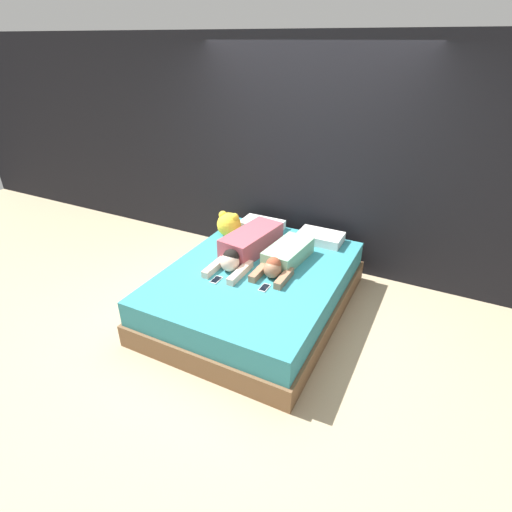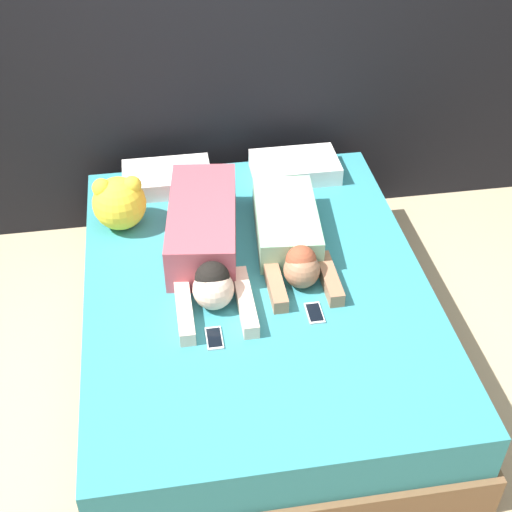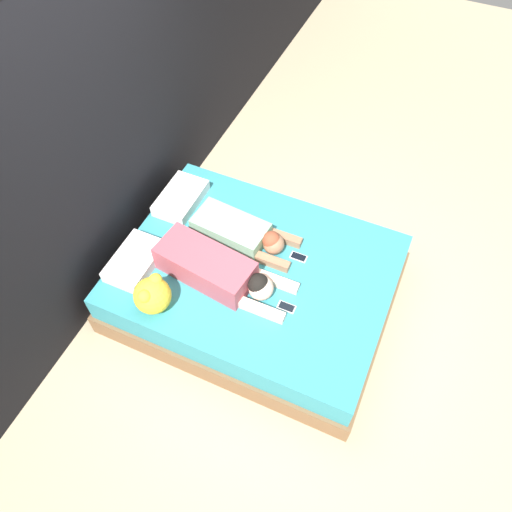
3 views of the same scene
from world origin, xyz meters
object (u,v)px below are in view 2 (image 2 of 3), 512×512
at_px(plush_toy, 119,202).
at_px(pillow_head_left, 167,178).
at_px(person_left, 205,237).
at_px(cell_phone_right, 315,313).
at_px(cell_phone_left, 214,338).
at_px(person_right, 290,235).
at_px(bed, 256,316).
at_px(pillow_head_right, 295,167).

bearing_deg(plush_toy, pillow_head_left, 51.87).
bearing_deg(person_left, cell_phone_right, -48.49).
height_order(person_left, cell_phone_left, person_left).
bearing_deg(person_right, cell_phone_right, -87.86).
height_order(bed, person_right, person_right).
relative_size(bed, person_left, 1.97).
height_order(bed, person_left, person_left).
xyz_separation_m(cell_phone_left, plush_toy, (-0.39, 0.91, 0.14)).
xyz_separation_m(cell_phone_right, plush_toy, (-0.86, 0.82, 0.14)).
height_order(pillow_head_left, cell_phone_left, pillow_head_left).
distance_m(person_left, cell_phone_right, 0.68).
bearing_deg(person_right, pillow_head_left, 131.01).
relative_size(pillow_head_right, person_right, 0.56).
bearing_deg(cell_phone_right, person_right, 92.14).
bearing_deg(cell_phone_left, pillow_head_left, 95.76).
relative_size(pillow_head_left, person_right, 0.56).
bearing_deg(pillow_head_left, bed, -67.30).
relative_size(pillow_head_left, plush_toy, 1.69).
relative_size(pillow_head_left, cell_phone_right, 3.63).
relative_size(pillow_head_right, person_left, 0.44).
distance_m(person_right, cell_phone_left, 0.74).
distance_m(person_left, cell_phone_left, 0.60).
bearing_deg(person_left, person_right, -1.77).
bearing_deg(bed, cell_phone_right, -50.36).
relative_size(pillow_head_right, plush_toy, 1.69).
relative_size(pillow_head_right, cell_phone_left, 3.63).
height_order(pillow_head_right, cell_phone_right, pillow_head_right).
relative_size(bed, pillow_head_left, 4.44).
distance_m(pillow_head_left, cell_phone_left, 1.25).
bearing_deg(cell_phone_left, bed, 55.92).
distance_m(cell_phone_left, plush_toy, 1.00).
height_order(bed, pillow_head_left, pillow_head_left).
distance_m(bed, plush_toy, 0.92).
relative_size(person_left, cell_phone_right, 8.19).
xyz_separation_m(pillow_head_right, person_left, (-0.59, -0.65, 0.06)).
relative_size(person_left, person_right, 1.25).
relative_size(cell_phone_left, plush_toy, 0.46).
height_order(person_right, plush_toy, plush_toy).
bearing_deg(cell_phone_right, bed, 129.64).
bearing_deg(pillow_head_left, person_right, -48.99).
bearing_deg(cell_phone_left, person_right, 51.91).
bearing_deg(person_left, cell_phone_left, -92.35).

